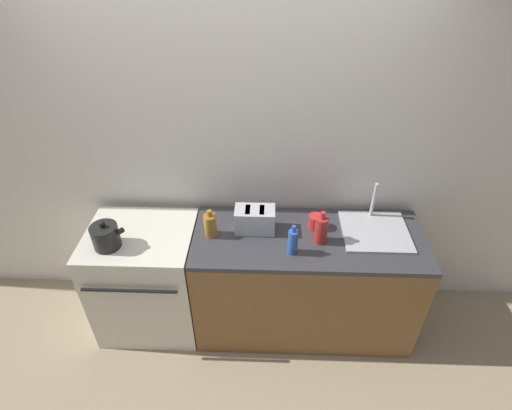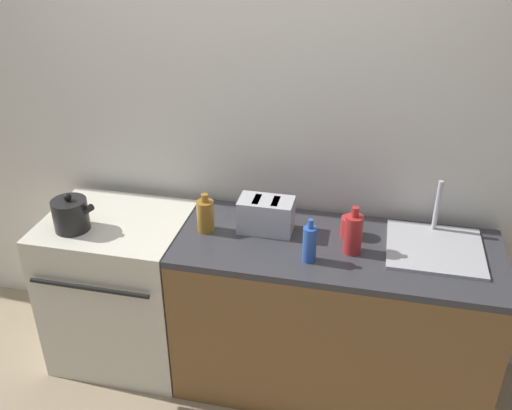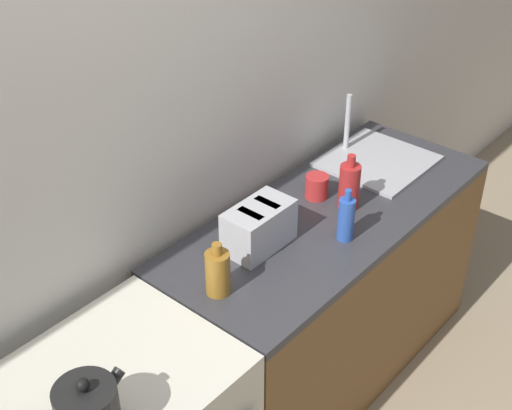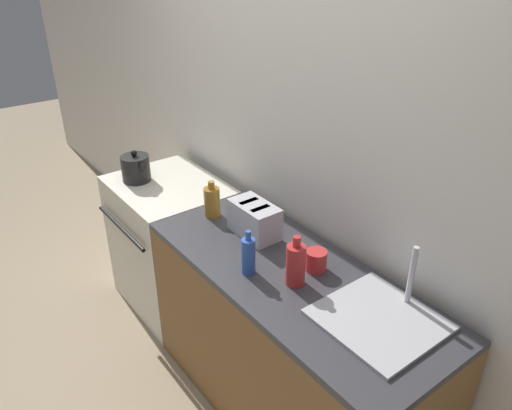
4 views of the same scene
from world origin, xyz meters
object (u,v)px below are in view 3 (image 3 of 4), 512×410
(kettle, at_px, (88,410))
(bottle_blue, at_px, (346,219))
(toaster, at_px, (259,227))
(bottle_red, at_px, (349,186))
(cup_red, at_px, (317,186))
(bottle_amber, at_px, (218,272))

(kettle, xyz_separation_m, bottle_blue, (1.20, -0.02, 0.01))
(bottle_blue, bearing_deg, toaster, 138.49)
(bottle_red, distance_m, cup_red, 0.15)
(kettle, height_order, cup_red, kettle)
(toaster, xyz_separation_m, bottle_blue, (0.25, -0.22, 0.00))
(kettle, height_order, toaster, kettle)
(toaster, height_order, bottle_blue, bottle_blue)
(kettle, bearing_deg, bottle_red, 4.02)
(toaster, relative_size, bottle_amber, 1.33)
(kettle, height_order, bottle_amber, bottle_amber)
(kettle, distance_m, bottle_amber, 0.67)
(cup_red, bearing_deg, bottle_blue, -123.05)
(kettle, xyz_separation_m, bottle_red, (1.39, 0.10, 0.02))
(toaster, bearing_deg, bottle_red, -13.45)
(bottle_blue, bearing_deg, bottle_amber, 164.20)
(toaster, height_order, cup_red, toaster)
(bottle_blue, distance_m, cup_red, 0.31)
(toaster, distance_m, bottle_amber, 0.30)
(toaster, bearing_deg, cup_red, 5.32)
(toaster, bearing_deg, bottle_blue, -41.51)
(bottle_amber, bearing_deg, toaster, 12.66)
(toaster, distance_m, bottle_blue, 0.33)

